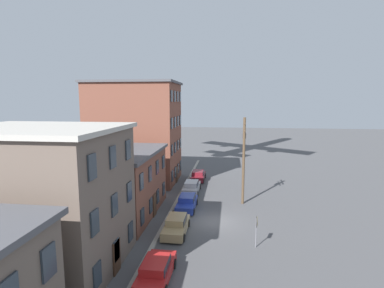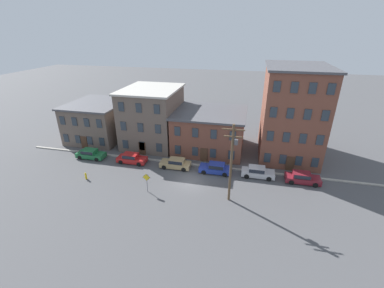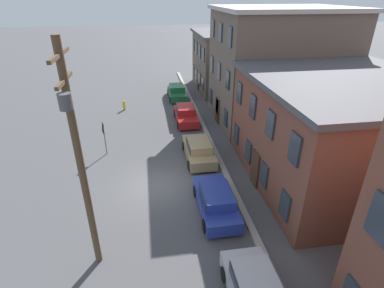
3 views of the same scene
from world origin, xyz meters
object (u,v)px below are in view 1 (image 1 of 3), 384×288
Objects in this scene: car_silver at (192,187)px; car_maroon at (198,175)px; car_red at (156,270)px; utility_pole at (244,156)px; car_blue at (187,202)px; car_tan at (176,225)px; caution_sign at (256,226)px.

car_silver is 1.00× the size of car_maroon.
car_red is 24.11m from car_maroon.
utility_pole is (-8.92, -5.89, 4.57)m from car_maroon.
car_blue and car_silver have the same top height.
utility_pole reaches higher than car_red.
car_blue is (12.73, -0.11, 0.00)m from car_red.
car_tan is 11.50m from car_silver.
car_blue is at bearing 112.81° from utility_pole.
car_maroon is at bearing -0.15° from car_red.
car_red is at bearing 179.85° from car_maroon.
car_maroon is 20.04m from caution_sign.
car_silver is 1.73× the size of caution_sign.
caution_sign is 0.27× the size of utility_pole.
car_blue is 5.70m from car_silver.
car_maroon is (11.38, 0.05, 0.00)m from car_blue.
car_tan is 1.00× the size of car_silver.
car_tan is at bearing 75.05° from caution_sign.
caution_sign is 10.66m from utility_pole.
car_red and car_blue have the same top height.
car_red is 0.46× the size of utility_pole.
car_red is at bearing -179.59° from car_silver.
car_red is 6.93m from car_tan.
caution_sign is at bearing -51.78° from car_red.
car_tan and car_maroon have the same top height.
car_blue is 1.00× the size of car_silver.
car_red is 1.00× the size of car_maroon.
utility_pole reaches higher than car_silver.
car_silver is 5.69m from car_maroon.
car_maroon is (5.69, -0.20, 0.00)m from car_silver.
car_tan is 11.15m from utility_pole.
caution_sign is at bearing -104.95° from car_tan.
caution_sign is at bearing -139.43° from car_blue.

